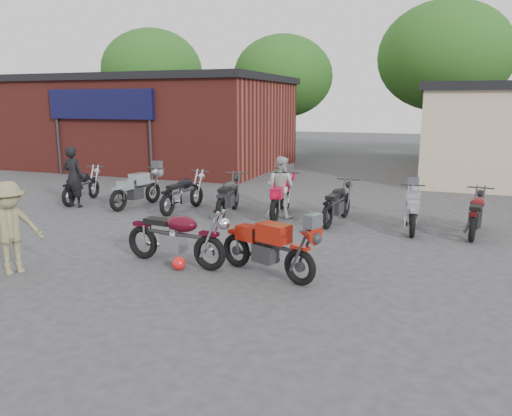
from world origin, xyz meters
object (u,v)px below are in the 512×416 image
(person_tan, at_px, (10,228))
(row_bike_5, at_px, (337,201))
(vintage_motorcycle, at_px, (176,233))
(row_bike_6, at_px, (412,208))
(row_bike_2, at_px, (183,191))
(row_bike_7, at_px, (476,211))
(person_light, at_px, (280,187))
(row_bike_1, at_px, (137,187))
(row_bike_0, at_px, (82,184))
(row_bike_3, at_px, (228,194))
(person_dark, at_px, (73,177))
(sportbike, at_px, (268,244))
(helmet, at_px, (179,263))
(row_bike_4, at_px, (281,195))

(person_tan, xyz_separation_m, row_bike_5, (4.78, 5.94, -0.27))
(vintage_motorcycle, bearing_deg, row_bike_6, 53.58)
(row_bike_2, xyz_separation_m, row_bike_7, (7.74, 0.07, -0.03))
(person_light, xyz_separation_m, row_bike_5, (1.59, -0.13, -0.25))
(vintage_motorcycle, distance_m, row_bike_7, 7.08)
(vintage_motorcycle, xyz_separation_m, person_tan, (-2.58, -1.46, 0.22))
(row_bike_1, bearing_deg, row_bike_0, 98.60)
(row_bike_2, bearing_deg, row_bike_5, -82.97)
(row_bike_6, bearing_deg, person_light, 81.19)
(row_bike_7, bearing_deg, row_bike_3, 97.95)
(person_dark, bearing_deg, sportbike, 151.44)
(vintage_motorcycle, distance_m, person_tan, 2.97)
(vintage_motorcycle, relative_size, helmet, 8.01)
(sportbike, bearing_deg, row_bike_1, 162.81)
(row_bike_2, bearing_deg, vintage_motorcycle, -147.32)
(row_bike_1, height_order, row_bike_7, row_bike_1)
(row_bike_6, distance_m, row_bike_7, 1.44)
(helmet, bearing_deg, row_bike_2, 117.55)
(row_bike_4, bearing_deg, row_bike_7, -98.09)
(row_bike_1, height_order, row_bike_2, row_bike_1)
(row_bike_1, distance_m, row_bike_2, 1.58)
(row_bike_3, distance_m, row_bike_7, 6.34)
(vintage_motorcycle, distance_m, sportbike, 1.86)
(row_bike_3, bearing_deg, sportbike, -156.89)
(person_light, bearing_deg, person_dark, 18.93)
(helmet, height_order, row_bike_1, row_bike_1)
(person_light, distance_m, row_bike_1, 4.44)
(row_bike_2, bearing_deg, row_bike_0, 94.76)
(sportbike, xyz_separation_m, row_bike_6, (2.21, 4.35, -0.04))
(row_bike_1, bearing_deg, person_tan, -159.29)
(person_dark, relative_size, row_bike_5, 0.91)
(row_bike_1, bearing_deg, person_light, -78.60)
(row_bike_0, relative_size, row_bike_3, 0.97)
(row_bike_4, bearing_deg, row_bike_2, 89.08)
(person_tan, distance_m, row_bike_6, 8.84)
(person_tan, height_order, row_bike_6, person_tan)
(sportbike, xyz_separation_m, row_bike_1, (-5.67, 4.40, 0.00))
(sportbike, relative_size, row_bike_2, 1.01)
(sportbike, bearing_deg, helmet, -150.84)
(row_bike_6, bearing_deg, person_tan, 126.64)
(row_bike_0, relative_size, row_bike_5, 0.99)
(person_dark, distance_m, row_bike_6, 9.65)
(row_bike_4, bearing_deg, row_bike_1, 86.74)
(person_light, height_order, person_tan, person_tan)
(sportbike, height_order, helmet, sportbike)
(person_dark, height_order, row_bike_4, person_dark)
(sportbike, height_order, row_bike_3, sportbike)
(vintage_motorcycle, xyz_separation_m, row_bike_6, (4.07, 4.36, -0.07))
(person_light, bearing_deg, row_bike_0, 12.59)
(row_bike_4, bearing_deg, helmet, 168.68)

